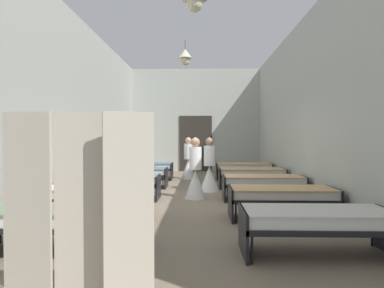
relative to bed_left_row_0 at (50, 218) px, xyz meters
name	(u,v)px	position (x,y,z in m)	size (l,w,h in m)	color
ground_plane	(191,202)	(1.71, 3.80, -0.49)	(6.12, 14.22, 0.10)	#7A6B56
room_shell	(192,110)	(1.71, 5.07, 1.78)	(5.92, 13.82, 4.44)	#B2B7AD
bed_left_row_0	(50,218)	(0.00, 0.00, 0.00)	(1.90, 0.84, 0.57)	black
bed_right_row_0	(317,220)	(3.42, 0.00, 0.00)	(1.90, 0.84, 0.57)	black
bed_left_row_1	(95,194)	(0.00, 1.90, 0.00)	(1.90, 0.84, 0.57)	black
bed_right_row_1	(282,195)	(3.42, 1.90, 0.00)	(1.90, 0.84, 0.57)	black
bed_left_row_2	(120,181)	(0.00, 3.80, 0.00)	(1.90, 0.84, 0.57)	black
bed_right_row_2	(263,181)	(3.42, 3.80, 0.00)	(1.90, 0.84, 0.57)	black
bed_left_row_3	(135,173)	(0.00, 5.70, 0.00)	(1.90, 0.84, 0.57)	black
bed_right_row_3	(252,173)	(3.42, 5.70, 0.00)	(1.90, 0.84, 0.57)	black
bed_left_row_4	(145,167)	(0.00, 7.60, 0.00)	(1.90, 0.84, 0.57)	black
bed_right_row_4	(244,167)	(3.42, 7.60, 0.00)	(1.90, 0.84, 0.57)	black
nurse_near_aisle	(188,164)	(1.50, 7.81, 0.09)	(0.52, 0.52, 1.49)	white
nurse_mid_aisle	(195,177)	(1.81, 3.91, 0.09)	(0.52, 0.52, 1.49)	white
nurse_far_aisle	(209,172)	(2.18, 5.06, 0.09)	(0.52, 0.52, 1.49)	white
patient_seated_primary	(114,171)	(0.35, 1.90, 0.43)	(0.44, 0.44, 0.80)	slate
patient_seated_secondary	(147,158)	(0.35, 5.78, 0.43)	(0.44, 0.44, 0.80)	slate
privacy_screen	(79,215)	(0.95, -1.59, 0.41)	(1.24, 0.22, 1.70)	#BCB29E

